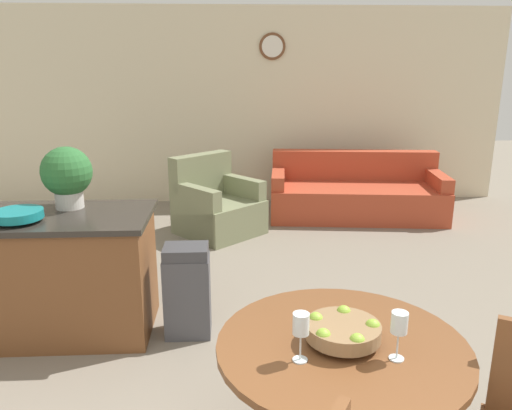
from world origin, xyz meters
The scene contains 11 objects.
wall_back centered at (0.00, 6.37, 1.35)m, with size 8.00×0.09×2.70m.
dining_table centered at (0.59, 1.19, 0.56)m, with size 1.13×1.13×0.73m.
fruit_bowl centered at (0.59, 1.19, 0.79)m, with size 0.33×0.33×0.12m.
wine_glass_left centered at (0.39, 1.07, 0.89)m, with size 0.07×0.07×0.22m.
wine_glass_right centered at (0.79, 1.06, 0.89)m, with size 0.07×0.07×0.22m.
kitchen_island centered at (-1.17, 2.68, 0.46)m, with size 1.41×0.77×0.91m.
teal_bowl centered at (-1.32, 2.51, 0.96)m, with size 0.33×0.33×0.08m.
potted_plant centered at (-1.08, 2.85, 1.16)m, with size 0.36×0.36×0.45m.
trash_bin centered at (-0.22, 2.58, 0.34)m, with size 0.33×0.26×0.68m.
couch centered at (1.75, 5.49, 0.28)m, with size 2.28×1.18×0.81m.
armchair centered at (-0.06, 4.89, 0.30)m, with size 1.15×1.15×0.91m.
Camera 1 is at (0.10, -0.75, 1.92)m, focal length 35.00 mm.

